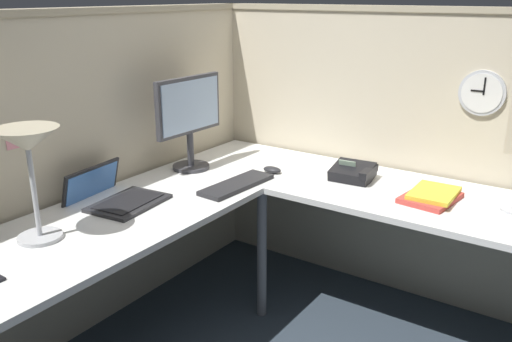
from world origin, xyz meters
TOP-DOWN VIEW (x-y plane):
  - ground_plane at (0.00, 0.00)m, footprint 6.80×6.80m
  - cubicle_wall_back at (-0.36, 0.87)m, footprint 2.57×0.12m
  - cubicle_wall_right at (0.87, -0.27)m, footprint 0.12×2.37m
  - desk at (-0.15, -0.05)m, footprint 2.35×2.15m
  - monitor at (0.18, 0.64)m, footprint 0.46×0.20m
  - laptop at (-0.39, 0.62)m, footprint 0.38×0.41m
  - keyboard at (0.08, 0.26)m, footprint 0.44×0.17m
  - computer_mouse at (0.37, 0.23)m, footprint 0.06×0.10m
  - desk_lamp_dome at (-0.83, 0.54)m, footprint 0.24×0.24m
  - office_phone at (0.51, -0.17)m, footprint 0.20×0.22m
  - book_stack at (0.44, -0.59)m, footprint 0.30×0.24m
  - wall_clock at (0.82, -0.68)m, footprint 0.04×0.22m
  - pinned_note_leftmost at (0.18, 0.82)m, footprint 0.10×0.00m
  - pinned_note_middle at (-0.72, 0.82)m, footprint 0.07×0.00m

SIDE VIEW (x-z plane):
  - ground_plane at x=0.00m, z-range 0.00..0.00m
  - desk at x=-0.15m, z-range 0.27..1.00m
  - keyboard at x=0.08m, z-range 0.73..0.75m
  - computer_mouse at x=0.37m, z-range 0.73..0.76m
  - book_stack at x=0.44m, z-range 0.73..0.77m
  - laptop at x=-0.39m, z-range 0.65..0.86m
  - office_phone at x=0.51m, z-range 0.71..0.82m
  - cubicle_wall_back at x=-0.36m, z-range 0.00..1.58m
  - cubicle_wall_right at x=0.87m, z-range 0.00..1.58m
  - monitor at x=0.18m, z-range 0.77..1.27m
  - pinned_note_leftmost at x=0.18m, z-range 1.00..1.08m
  - pinned_note_middle at x=-0.72m, z-range 1.03..1.11m
  - desk_lamp_dome at x=-0.83m, z-range 0.87..1.32m
  - wall_clock at x=0.82m, z-range 1.07..1.29m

